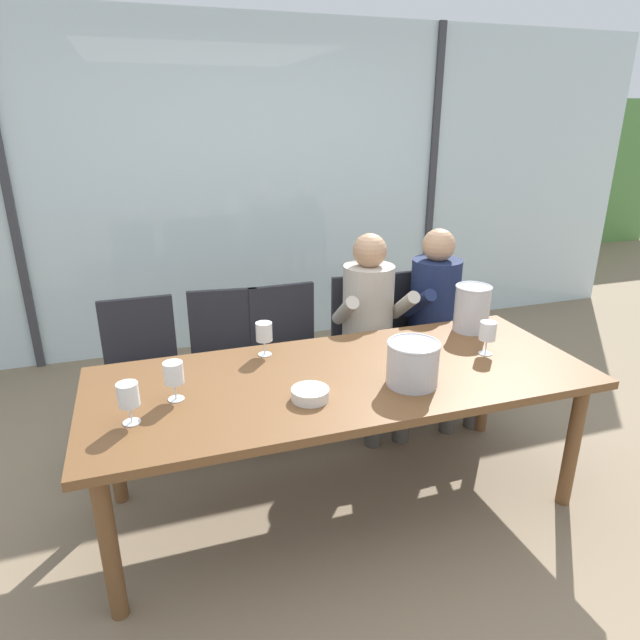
# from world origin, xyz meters

# --- Properties ---
(ground) EXTENTS (14.00, 14.00, 0.00)m
(ground) POSITION_xyz_m (0.00, 1.00, 0.00)
(ground) COLOR #847056
(window_glass_panel) EXTENTS (7.56, 0.03, 2.60)m
(window_glass_panel) POSITION_xyz_m (0.00, 2.31, 1.30)
(window_glass_panel) COLOR silver
(window_glass_panel) RESTS_ON ground
(window_mullion_left) EXTENTS (0.06, 0.06, 2.60)m
(window_mullion_left) POSITION_xyz_m (-1.70, 2.29, 1.30)
(window_mullion_left) COLOR #38383D
(window_mullion_left) RESTS_ON ground
(window_mullion_right) EXTENTS (0.06, 0.06, 2.60)m
(window_mullion_right) POSITION_xyz_m (1.70, 2.29, 1.30)
(window_mullion_right) COLOR #38383D
(window_mullion_right) RESTS_ON ground
(hillside_vineyard) EXTENTS (13.56, 2.40, 2.11)m
(hillside_vineyard) POSITION_xyz_m (0.00, 5.65, 1.05)
(hillside_vineyard) COLOR #568942
(hillside_vineyard) RESTS_ON ground
(dining_table) EXTENTS (2.36, 0.94, 0.72)m
(dining_table) POSITION_xyz_m (0.00, 0.00, 0.66)
(dining_table) COLOR brown
(dining_table) RESTS_ON ground
(chair_near_curtain) EXTENTS (0.44, 0.44, 0.89)m
(chair_near_curtain) POSITION_xyz_m (-0.91, 0.89, 0.52)
(chair_near_curtain) COLOR #232328
(chair_near_curtain) RESTS_ON ground
(chair_left_of_center) EXTENTS (0.49, 0.49, 0.89)m
(chair_left_of_center) POSITION_xyz_m (-0.42, 0.89, 0.52)
(chair_left_of_center) COLOR #232328
(chair_left_of_center) RESTS_ON ground
(chair_center) EXTENTS (0.46, 0.46, 0.89)m
(chair_center) POSITION_xyz_m (-0.04, 0.87, 0.52)
(chair_center) COLOR #232328
(chair_center) RESTS_ON ground
(chair_right_of_center) EXTENTS (0.49, 0.49, 0.89)m
(chair_right_of_center) POSITION_xyz_m (0.50, 0.90, 0.52)
(chair_right_of_center) COLOR #232328
(chair_right_of_center) RESTS_ON ground
(chair_near_window_right) EXTENTS (0.46, 0.46, 0.89)m
(chair_near_window_right) POSITION_xyz_m (0.94, 0.91, 0.52)
(chair_near_window_right) COLOR #232328
(chair_near_window_right) RESTS_ON ground
(person_beige_jumper) EXTENTS (0.48, 0.62, 1.21)m
(person_beige_jumper) POSITION_xyz_m (0.47, 0.74, 0.69)
(person_beige_jumper) COLOR #B7AD9E
(person_beige_jumper) RESTS_ON ground
(person_navy_polo) EXTENTS (0.47, 0.62, 1.21)m
(person_navy_polo) POSITION_xyz_m (0.95, 0.74, 0.69)
(person_navy_polo) COLOR #192347
(person_navy_polo) RESTS_ON ground
(ice_bucket_primary) EXTENTS (0.20, 0.20, 0.26)m
(ice_bucket_primary) POSITION_xyz_m (0.89, 0.31, 0.86)
(ice_bucket_primary) COLOR #B7B7BC
(ice_bucket_primary) RESTS_ON dining_table
(ice_bucket_secondary) EXTENTS (0.24, 0.24, 0.20)m
(ice_bucket_secondary) POSITION_xyz_m (0.26, -0.19, 0.83)
(ice_bucket_secondary) COLOR #B7B7BC
(ice_bucket_secondary) RESTS_ON dining_table
(tasting_bowl) EXTENTS (0.16, 0.16, 0.05)m
(tasting_bowl) POSITION_xyz_m (-0.22, -0.18, 0.75)
(tasting_bowl) COLOR silver
(tasting_bowl) RESTS_ON dining_table
(wine_glass_by_left_taster) EXTENTS (0.08, 0.08, 0.17)m
(wine_glass_by_left_taster) POSITION_xyz_m (0.78, -0.01, 0.85)
(wine_glass_by_left_taster) COLOR silver
(wine_glass_by_left_taster) RESTS_ON dining_table
(wine_glass_near_bucket) EXTENTS (0.08, 0.08, 0.17)m
(wine_glass_near_bucket) POSITION_xyz_m (-0.77, -0.00, 0.84)
(wine_glass_near_bucket) COLOR silver
(wine_glass_near_bucket) RESTS_ON dining_table
(wine_glass_center_pour) EXTENTS (0.08, 0.08, 0.17)m
(wine_glass_center_pour) POSITION_xyz_m (-0.30, 0.34, 0.84)
(wine_glass_center_pour) COLOR silver
(wine_glass_center_pour) RESTS_ON dining_table
(wine_glass_by_right_taster) EXTENTS (0.08, 0.08, 0.17)m
(wine_glass_by_right_taster) POSITION_xyz_m (-0.95, -0.14, 0.85)
(wine_glass_by_right_taster) COLOR silver
(wine_glass_by_right_taster) RESTS_ON dining_table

